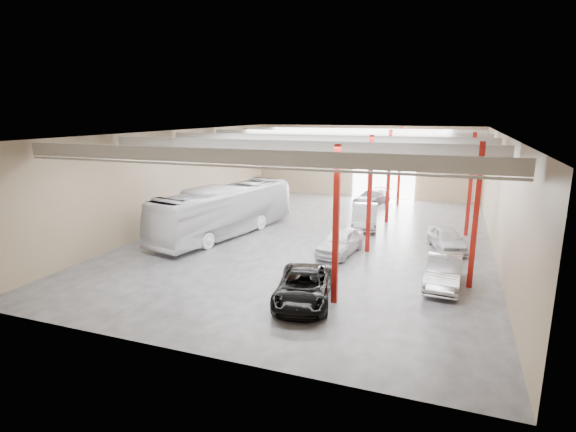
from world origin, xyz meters
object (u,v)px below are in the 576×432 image
Objects in this scene: coach_bus at (225,210)px; car_row_b at (365,216)px; car_row_c at (372,198)px; car_right_far at (447,239)px; car_row_a at (340,241)px; black_sedan at (304,287)px; car_right_near at (444,271)px.

coach_bus reaches higher than car_row_b.
car_row_c is 1.17× the size of car_right_far.
car_right_far is at bearing -43.56° from car_row_c.
car_row_a is 15.02m from car_row_c.
car_right_far is (6.68, -12.00, 0.00)m from car_row_c.
black_sedan is 1.26× the size of car_right_far.
car_right_far is at bearing 18.08° from coach_bus.
black_sedan is 7.14m from car_right_near.
car_right_near is at bearing -69.58° from car_row_b.
car_right_far is (14.45, 1.57, -1.01)m from coach_bus.
coach_bus is 2.72× the size of car_right_near.
car_row_c is (-0.73, 15.00, -0.06)m from car_row_a.
car_right_far is at bearing 49.19° from black_sedan.
black_sedan is at bearing -135.98° from car_right_far.
car_row_c is at bearing 112.37° from car_right_near.
car_row_a is 1.09× the size of car_right_far.
coach_bus reaches higher than car_row_a.
black_sedan is 1.07× the size of car_row_c.
black_sedan is (8.65, -8.86, -1.00)m from coach_bus.
car_right_near is 1.11× the size of car_right_far.
car_right_far is at bearing 34.34° from car_row_a.
car_row_b is 11.66m from car_right_near.
car_row_a is 0.88× the size of car_row_b.
car_row_b reaches higher than black_sedan.
coach_bus is at bearing 178.05° from car_row_a.
car_row_a is 0.99× the size of car_right_near.
coach_bus is 2.43× the size of car_row_b.
car_right_far is (5.80, -3.84, -0.14)m from car_row_b.
car_row_b is 1.24× the size of car_right_far.
car_row_b is (0.00, 14.27, 0.12)m from black_sedan.
car_row_a reaches higher than car_row_c.
car_right_far is at bearing -42.91° from car_row_b.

